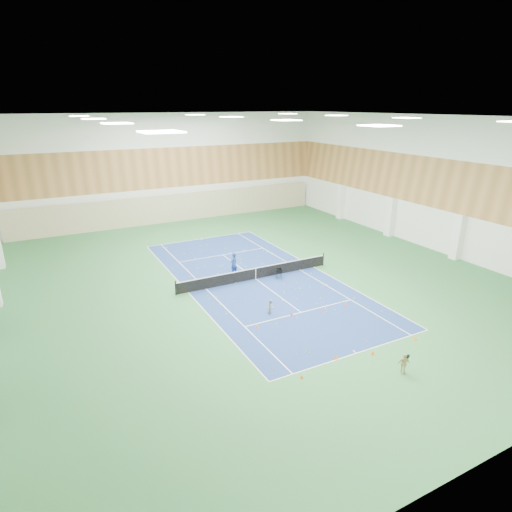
% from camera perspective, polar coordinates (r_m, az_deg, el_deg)
% --- Properties ---
extents(ground, '(40.00, 40.00, 0.00)m').
position_cam_1_polar(ground, '(33.28, -0.04, -3.10)').
color(ground, '#2D6B38').
rests_on(ground, ground).
extents(room_shell, '(36.00, 40.00, 12.00)m').
position_cam_1_polar(room_shell, '(31.46, -0.04, 7.04)').
color(room_shell, white).
rests_on(room_shell, ground).
extents(wood_cladding, '(36.00, 40.00, 8.00)m').
position_cam_1_polar(wood_cladding, '(31.09, -0.05, 10.64)').
color(wood_cladding, '#AF7641').
rests_on(wood_cladding, room_shell).
extents(ceiling_light_grid, '(21.40, 25.40, 0.06)m').
position_cam_1_polar(ceiling_light_grid, '(30.73, -0.05, 17.88)').
color(ceiling_light_grid, white).
rests_on(ceiling_light_grid, room_shell).
extents(court_surface, '(10.97, 23.77, 0.01)m').
position_cam_1_polar(court_surface, '(33.28, -0.04, -3.09)').
color(court_surface, navy).
rests_on(court_surface, ground).
extents(tennis_balls_scatter, '(10.57, 22.77, 0.07)m').
position_cam_1_polar(tennis_balls_scatter, '(33.27, -0.04, -3.02)').
color(tennis_balls_scatter, yellow).
rests_on(tennis_balls_scatter, ground).
extents(tennis_net, '(12.80, 0.10, 1.10)m').
position_cam_1_polar(tennis_net, '(33.07, -0.04, -2.22)').
color(tennis_net, black).
rests_on(tennis_net, ground).
extents(back_curtain, '(35.40, 0.16, 3.20)m').
position_cam_1_polar(back_curtain, '(50.34, -10.60, 6.35)').
color(back_curtain, '#C6B793').
rests_on(back_curtain, ground).
extents(coach, '(0.80, 0.68, 1.85)m').
position_cam_1_polar(coach, '(33.85, -2.98, -1.04)').
color(coach, navy).
rests_on(coach, ground).
extents(child_court, '(0.60, 0.60, 0.98)m').
position_cam_1_polar(child_court, '(27.84, 2.03, -6.74)').
color(child_court, '#9B9AA3').
rests_on(child_court, ground).
extents(child_apron, '(0.70, 0.47, 1.10)m').
position_cam_1_polar(child_apron, '(23.31, 19.10, -13.42)').
color(child_apron, tan).
rests_on(child_apron, ground).
extents(ball_cart, '(0.59, 0.59, 0.80)m').
position_cam_1_polar(ball_cart, '(33.34, 3.06, -2.35)').
color(ball_cart, black).
rests_on(ball_cart, ground).
extents(cone_svc_a, '(0.20, 0.20, 0.22)m').
position_cam_1_polar(cone_svc_a, '(26.28, 0.14, -9.36)').
color(cone_svc_a, orange).
rests_on(cone_svc_a, ground).
extents(cone_svc_b, '(0.22, 0.22, 0.24)m').
position_cam_1_polar(cone_svc_b, '(27.76, 4.80, -7.74)').
color(cone_svc_b, red).
rests_on(cone_svc_b, ground).
extents(cone_svc_c, '(0.18, 0.18, 0.19)m').
position_cam_1_polar(cone_svc_c, '(28.54, 8.91, -7.17)').
color(cone_svc_c, '#FF440D').
rests_on(cone_svc_c, ground).
extents(cone_svc_d, '(0.18, 0.18, 0.20)m').
position_cam_1_polar(cone_svc_d, '(29.76, 11.92, -6.20)').
color(cone_svc_d, '#EC580C').
rests_on(cone_svc_d, ground).
extents(cone_base_a, '(0.17, 0.17, 0.19)m').
position_cam_1_polar(cone_base_a, '(22.12, 6.11, -15.69)').
color(cone_base_a, '#F7530D').
rests_on(cone_base_a, ground).
extents(cone_base_b, '(0.23, 0.23, 0.25)m').
position_cam_1_polar(cone_base_b, '(23.79, 10.58, -13.06)').
color(cone_base_b, orange).
rests_on(cone_base_b, ground).
extents(cone_base_c, '(0.22, 0.22, 0.24)m').
position_cam_1_polar(cone_base_c, '(24.60, 15.32, -12.31)').
color(cone_base_c, '#FD540D').
rests_on(cone_base_c, ground).
extents(cone_base_d, '(0.23, 0.23, 0.25)m').
position_cam_1_polar(cone_base_d, '(26.68, 20.45, -10.21)').
color(cone_base_d, orange).
rests_on(cone_base_d, ground).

